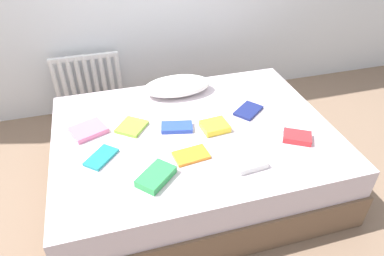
# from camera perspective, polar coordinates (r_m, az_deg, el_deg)

# --- Properties ---
(ground_plane) EXTENTS (8.00, 8.00, 0.00)m
(ground_plane) POSITION_cam_1_polar(r_m,az_deg,el_deg) (2.81, 0.28, -8.51)
(ground_plane) COLOR #7F6651
(bed) EXTENTS (2.00, 1.50, 0.50)m
(bed) POSITION_cam_1_polar(r_m,az_deg,el_deg) (2.64, 0.30, -4.70)
(bed) COLOR brown
(bed) RESTS_ON ground
(radiator) EXTENTS (0.63, 0.04, 0.51)m
(radiator) POSITION_cam_1_polar(r_m,az_deg,el_deg) (3.50, -16.73, 7.55)
(radiator) COLOR white
(radiator) RESTS_ON ground
(pillow) EXTENTS (0.55, 0.29, 0.13)m
(pillow) POSITION_cam_1_polar(r_m,az_deg,el_deg) (2.87, -2.44, 6.92)
(pillow) COLOR white
(pillow) RESTS_ON bed
(textbook_navy) EXTENTS (0.27, 0.25, 0.02)m
(textbook_navy) POSITION_cam_1_polar(r_m,az_deg,el_deg) (2.70, 9.23, 2.84)
(textbook_navy) COLOR navy
(textbook_navy) RESTS_ON bed
(textbook_blue) EXTENTS (0.24, 0.17, 0.03)m
(textbook_blue) POSITION_cam_1_polar(r_m,az_deg,el_deg) (2.48, -2.50, 0.13)
(textbook_blue) COLOR #2847B7
(textbook_blue) RESTS_ON bed
(textbook_green) EXTENTS (0.27, 0.27, 0.05)m
(textbook_green) POSITION_cam_1_polar(r_m,az_deg,el_deg) (2.09, -5.92, -7.92)
(textbook_green) COLOR green
(textbook_green) RESTS_ON bed
(textbook_orange) EXTENTS (0.24, 0.17, 0.02)m
(textbook_orange) POSITION_cam_1_polar(r_m,az_deg,el_deg) (2.25, -0.15, -4.50)
(textbook_orange) COLOR orange
(textbook_orange) RESTS_ON bed
(textbook_teal) EXTENTS (0.24, 0.24, 0.02)m
(textbook_teal) POSITION_cam_1_polar(r_m,az_deg,el_deg) (2.31, -14.68, -4.66)
(textbook_teal) COLOR teal
(textbook_teal) RESTS_ON bed
(textbook_white) EXTENTS (0.21, 0.19, 0.04)m
(textbook_white) POSITION_cam_1_polar(r_m,az_deg,el_deg) (2.22, 9.18, -5.36)
(textbook_white) COLOR white
(textbook_white) RESTS_ON bed
(textbook_red) EXTENTS (0.23, 0.21, 0.04)m
(textbook_red) POSITION_cam_1_polar(r_m,az_deg,el_deg) (2.48, 16.88, -1.44)
(textbook_red) COLOR red
(textbook_red) RESTS_ON bed
(textbook_pink) EXTENTS (0.28, 0.26, 0.04)m
(textbook_pink) POSITION_cam_1_polar(r_m,az_deg,el_deg) (2.55, -16.66, -0.33)
(textbook_pink) COLOR pink
(textbook_pink) RESTS_ON bed
(textbook_yellow) EXTENTS (0.20, 0.18, 0.05)m
(textbook_yellow) POSITION_cam_1_polar(r_m,az_deg,el_deg) (2.48, 3.76, 0.27)
(textbook_yellow) COLOR yellow
(textbook_yellow) RESTS_ON bed
(textbook_lime) EXTENTS (0.26, 0.26, 0.02)m
(textbook_lime) POSITION_cam_1_polar(r_m,az_deg,el_deg) (2.52, -9.86, 0.20)
(textbook_lime) COLOR #8CC638
(textbook_lime) RESTS_ON bed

